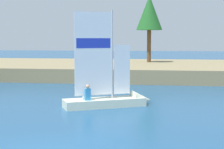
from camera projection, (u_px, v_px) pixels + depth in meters
The scene contains 3 objects.
shore_bank at pixel (126, 69), 35.64m from camera, with size 80.00×15.55×1.15m, color #897A56.
shoreline_tree_centre at pixel (149, 13), 36.82m from camera, with size 2.67×2.67×6.83m.
sailboat at pixel (116, 97), 18.96m from camera, with size 4.77×3.22×5.33m.
Camera 1 is at (3.62, -10.41, 3.50)m, focal length 57.90 mm.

